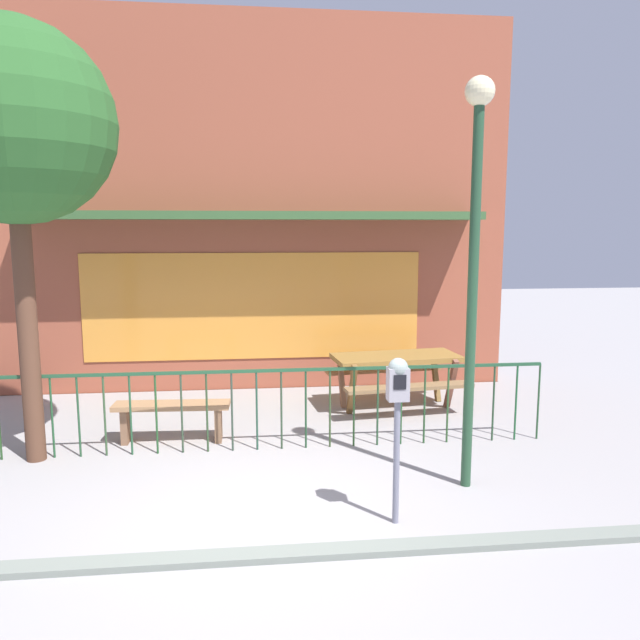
% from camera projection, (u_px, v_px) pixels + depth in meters
% --- Properties ---
extents(ground, '(40.00, 40.00, 0.00)m').
position_uv_depth(ground, '(260.00, 520.00, 5.53)').
color(ground, gray).
extents(pub_storefront, '(8.21, 1.29, 5.87)m').
position_uv_depth(pub_storefront, '(253.00, 208.00, 9.86)').
color(pub_storefront, '#59301F').
rests_on(pub_storefront, ground).
extents(patio_fence_front, '(6.92, 0.04, 0.97)m').
position_uv_depth(patio_fence_front, '(257.00, 395.00, 7.18)').
color(patio_fence_front, '#1F492E').
rests_on(patio_fence_front, ground).
extents(picnic_table_left, '(1.94, 1.56, 0.79)m').
position_uv_depth(picnic_table_left, '(396.00, 366.00, 8.91)').
color(picnic_table_left, olive).
rests_on(picnic_table_left, ground).
extents(patio_bench, '(1.41, 0.39, 0.48)m').
position_uv_depth(patio_bench, '(172.00, 413.00, 7.53)').
color(patio_bench, '#9E724C').
rests_on(patio_bench, ground).
extents(parking_meter_near, '(0.18, 0.17, 1.49)m').
position_uv_depth(parking_meter_near, '(398.00, 397.00, 5.31)').
color(parking_meter_near, slate).
rests_on(parking_meter_near, ground).
extents(street_tree, '(2.12, 2.12, 4.73)m').
position_uv_depth(street_tree, '(13.00, 126.00, 6.43)').
color(street_tree, '#543525').
rests_on(street_tree, ground).
extents(street_lamp, '(0.28, 0.28, 3.98)m').
position_uv_depth(street_lamp, '(475.00, 227.00, 5.89)').
color(street_lamp, '#23462D').
rests_on(street_lamp, ground).
extents(curb_edge, '(11.50, 0.20, 0.11)m').
position_uv_depth(curb_edge, '(261.00, 559.00, 4.88)').
color(curb_edge, slate).
rests_on(curb_edge, ground).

